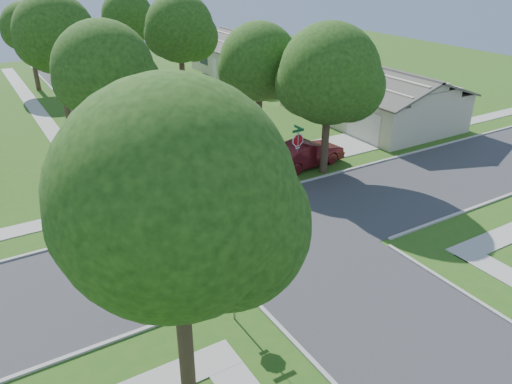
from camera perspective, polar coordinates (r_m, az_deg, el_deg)
The scene contains 20 objects.
ground at distance 23.79m, azimuth 1.97°, elevation -4.24°, with size 100.00×100.00×0.00m, color #2D5D19.
road_ns at distance 23.78m, azimuth 1.97°, elevation -4.23°, with size 7.00×100.00×0.02m, color #333335.
sidewalk_ne at distance 48.08m, azimuth -9.05°, elevation 11.12°, with size 1.20×40.00×0.04m, color #9E9B91.
sidewalk_nw at distance 45.10m, azimuth -23.59°, elevation 8.33°, with size 1.20×40.00×0.04m, color #9E9B91.
driveway at distance 33.19m, azimuth 6.77°, elevation 4.61°, with size 8.80×3.60×0.05m, color #9E9B91.
stop_sign_sw at distance 17.24m, azimuth -2.60°, elevation -9.10°, with size 1.05×0.80×2.98m.
stop_sign_ne at distance 28.89m, azimuth 4.80°, elevation 5.70°, with size 1.05×0.80×2.98m.
tree_e_near at distance 31.39m, azimuth 0.42°, elevation 14.26°, with size 4.97×4.80×8.28m.
tree_e_mid at distance 41.85m, azimuth -8.64°, elevation 17.71°, with size 5.59×5.40×9.21m.
tree_e_far at distance 54.01m, azimuth -14.39°, elevation 18.69°, with size 5.17×5.00×8.72m.
tree_w_near at distance 27.66m, azimuth -16.84°, elevation 12.63°, with size 5.38×5.20×8.97m.
tree_w_mid at distance 39.17m, azimuth -21.88°, elevation 16.06°, with size 5.80×5.60×9.56m.
tree_w_far at distance 52.04m, azimuth -24.59°, elevation 16.49°, with size 4.76×4.60×8.04m.
tree_sw_corner at distance 12.29m, azimuth -9.02°, elevation -1.76°, with size 6.21×6.00×9.55m.
tree_ne_corner at distance 28.49m, azimuth 8.44°, elevation 12.71°, with size 5.80×5.60×8.66m.
house_ne_near at distance 40.63m, azimuth 12.73°, elevation 10.31°, with size 8.42×13.60×4.23m.
house_ne_far at distance 54.68m, azimuth -0.55°, elevation 14.78°, with size 8.42×13.60×4.23m.
car_driveway at distance 30.64m, azimuth 5.83°, elevation 4.41°, with size 1.71×4.91×1.62m, color #541116.
car_curb_east at distance 44.10m, azimuth -11.04°, elevation 10.61°, with size 1.74×4.34×1.48m, color black.
car_curb_west at distance 57.48m, azimuth -20.90°, elevation 12.74°, with size 1.64×4.03×1.17m, color black.
Camera 1 is at (-11.36, -17.20, 11.86)m, focal length 35.00 mm.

